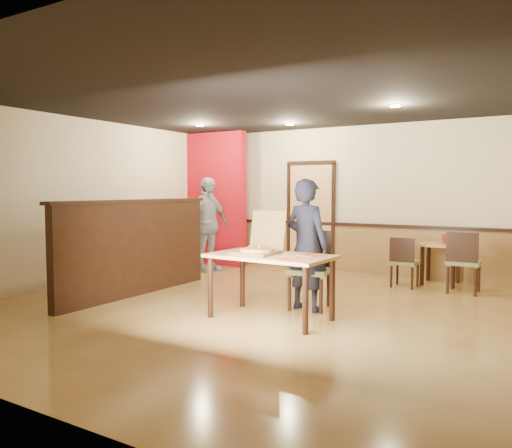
{
  "coord_description": "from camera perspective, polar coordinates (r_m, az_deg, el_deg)",
  "views": [
    {
      "loc": [
        3.4,
        -5.67,
        1.6
      ],
      "look_at": [
        -0.01,
        0.0,
        1.13
      ],
      "focal_mm": 35.0,
      "sensor_mm": 36.0,
      "label": 1
    }
  ],
  "objects": [
    {
      "name": "floor",
      "position": [
        6.8,
        0.06,
        -9.58
      ],
      "size": [
        7.0,
        7.0,
        0.0
      ],
      "primitive_type": "plane",
      "color": "#B78A47",
      "rests_on": "ground"
    },
    {
      "name": "ceiling",
      "position": [
        6.72,
        0.06,
        14.31
      ],
      "size": [
        7.0,
        7.0,
        0.0
      ],
      "primitive_type": "plane",
      "rotation": [
        3.14,
        0.0,
        0.0
      ],
      "color": "black",
      "rests_on": "wall_back"
    },
    {
      "name": "wall_back",
      "position": [
        9.78,
        10.67,
        2.77
      ],
      "size": [
        7.0,
        0.0,
        7.0
      ],
      "primitive_type": "plane",
      "rotation": [
        1.57,
        0.0,
        0.0
      ],
      "color": "beige",
      "rests_on": "floor"
    },
    {
      "name": "wall_left",
      "position": [
        8.93,
        -19.6,
        2.5
      ],
      "size": [
        0.0,
        7.0,
        7.0
      ],
      "primitive_type": "plane",
      "rotation": [
        1.57,
        0.0,
        1.57
      ],
      "color": "beige",
      "rests_on": "floor"
    },
    {
      "name": "wainscot_back",
      "position": [
        9.82,
        10.53,
        -2.78
      ],
      "size": [
        7.0,
        0.04,
        0.9
      ],
      "primitive_type": "cube",
      "color": "olive",
      "rests_on": "floor"
    },
    {
      "name": "chair_rail_back",
      "position": [
        9.76,
        10.53,
        -0.05
      ],
      "size": [
        7.0,
        0.06,
        0.06
      ],
      "primitive_type": "cube",
      "color": "black",
      "rests_on": "wall_back"
    },
    {
      "name": "back_door",
      "position": [
        10.07,
        6.29,
        0.86
      ],
      "size": [
        0.9,
        0.06,
        2.1
      ],
      "primitive_type": "cube",
      "color": "tan",
      "rests_on": "wall_back"
    },
    {
      "name": "booth_partition",
      "position": [
        7.73,
        -13.55,
        -2.51
      ],
      "size": [
        0.2,
        3.1,
        1.44
      ],
      "color": "black",
      "rests_on": "floor"
    },
    {
      "name": "red_accent_panel",
      "position": [
        10.72,
        -5.01,
        2.93
      ],
      "size": [
        1.6,
        0.2,
        2.78
      ],
      "primitive_type": "cube",
      "color": "#A80C18",
      "rests_on": "floor"
    },
    {
      "name": "spot_a",
      "position": [
        9.47,
        -6.41,
        11.15
      ],
      "size": [
        0.14,
        0.14,
        0.02
      ],
      "primitive_type": "cylinder",
      "color": "beige",
      "rests_on": "ceiling"
    },
    {
      "name": "spot_b",
      "position": [
        9.26,
        3.84,
        11.32
      ],
      "size": [
        0.14,
        0.14,
        0.02
      ],
      "primitive_type": "cylinder",
      "color": "beige",
      "rests_on": "ceiling"
    },
    {
      "name": "spot_c",
      "position": [
        7.54,
        15.63,
        12.88
      ],
      "size": [
        0.14,
        0.14,
        0.02
      ],
      "primitive_type": "cylinder",
      "color": "beige",
      "rests_on": "ceiling"
    },
    {
      "name": "main_table",
      "position": [
        6.12,
        1.68,
        -4.54
      ],
      "size": [
        1.53,
        0.92,
        0.8
      ],
      "rotation": [
        0.0,
        0.0,
        -0.04
      ],
      "color": "tan",
      "rests_on": "floor"
    },
    {
      "name": "diner_chair",
      "position": [
        6.78,
        6.29,
        -4.78
      ],
      "size": [
        0.59,
        0.59,
        1.04
      ],
      "rotation": [
        0.0,
        0.0,
        0.17
      ],
      "color": "#627041",
      "rests_on": "floor"
    },
    {
      "name": "side_chair_left",
      "position": [
        8.45,
        16.53,
        -3.98
      ],
      "size": [
        0.42,
        0.42,
        0.82
      ],
      "rotation": [
        0.0,
        0.0,
        3.12
      ],
      "color": "#627041",
      "rests_on": "floor"
    },
    {
      "name": "side_chair_right",
      "position": [
        8.26,
        22.61,
        -3.8
      ],
      "size": [
        0.47,
        0.47,
        0.95
      ],
      "rotation": [
        0.0,
        0.0,
        3.14
      ],
      "color": "#627041",
      "rests_on": "floor"
    },
    {
      "name": "side_table",
      "position": [
        8.94,
        20.33,
        -3.17
      ],
      "size": [
        0.65,
        0.65,
        0.69
      ],
      "rotation": [
        0.0,
        0.0,
        0.0
      ],
      "color": "tan",
      "rests_on": "floor"
    },
    {
      "name": "diner",
      "position": [
        6.59,
        5.82,
        -2.38
      ],
      "size": [
        0.7,
        0.54,
        1.73
      ],
      "primitive_type": "imported",
      "rotation": [
        0.0,
        0.0,
        2.94
      ],
      "color": "black",
      "rests_on": "floor"
    },
    {
      "name": "passerby",
      "position": [
        9.73,
        -5.61,
        -0.03
      ],
      "size": [
        0.62,
        1.14,
        1.83
      ],
      "primitive_type": "imported",
      "rotation": [
        0.0,
        0.0,
        1.4
      ],
      "color": "#96959D",
      "rests_on": "floor"
    },
    {
      "name": "pizza_box",
      "position": [
        6.2,
        0.27,
        -2.78
      ],
      "size": [
        0.5,
        0.59,
        0.52
      ],
      "rotation": [
        0.0,
        0.0,
        -0.01
      ],
      "color": "brown",
      "rests_on": "main_table"
    },
    {
      "name": "pizza",
      "position": [
        6.15,
        0.01,
        -2.99
      ],
      "size": [
        0.52,
        0.52,
        0.03
      ],
      "primitive_type": "cylinder",
      "rotation": [
        0.0,
        0.0,
        0.4
      ],
      "color": "#F4B358",
      "rests_on": "pizza_box"
    },
    {
      "name": "napkin_near",
      "position": [
        5.67,
        3.45,
        -4.07
      ],
      "size": [
        0.27,
        0.27,
        0.01
      ],
      "rotation": [
        0.0,
        0.0,
        -0.39
      ],
      "color": "#DC430F",
      "rests_on": "main_table"
    },
    {
      "name": "napkin_far",
      "position": [
        6.09,
        6.14,
        -3.52
      ],
      "size": [
        0.29,
        0.29,
        0.01
      ],
      "rotation": [
        0.0,
        0.0,
        -0.17
      ],
      "color": "#DC430F",
      "rests_on": "main_table"
    },
    {
      "name": "condiment",
      "position": [
        8.89,
        20.67,
        -1.58
      ],
      "size": [
        0.07,
        0.07,
        0.16
      ],
      "primitive_type": "cylinder",
      "color": "maroon",
      "rests_on": "side_table"
    }
  ]
}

